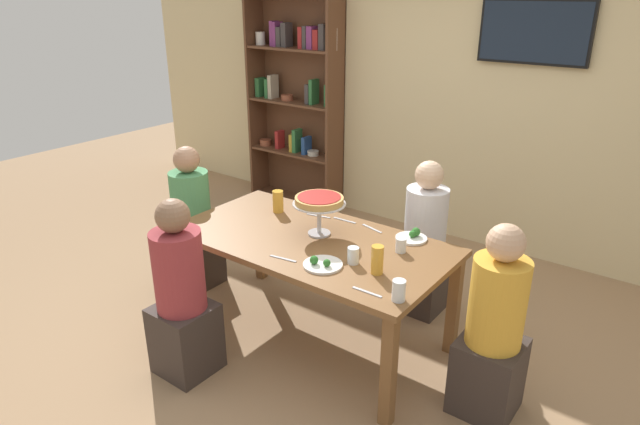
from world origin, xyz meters
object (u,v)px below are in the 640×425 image
at_px(water_glass_clear_far, 399,290).
at_px(television, 534,32).
at_px(dining_table, 311,250).
at_px(diner_far_right, 424,248).
at_px(diner_head_west, 193,228).
at_px(diner_near_left, 182,301).
at_px(water_glass_clear_spare, 401,245).
at_px(cutlery_knife_far, 283,259).
at_px(cutlery_fork_far, 372,228).
at_px(salad_plate_far_diner, 322,264).
at_px(water_glass_clear_near, 353,255).
at_px(cutlery_spare_fork, 319,216).
at_px(salad_plate_near_diner, 413,236).
at_px(diner_head_east, 493,336).
at_px(cutlery_knife_near, 367,292).
at_px(beer_glass_amber_tall, 377,260).
at_px(bookshelf, 297,97).
at_px(beer_glass_amber_short, 278,201).
at_px(cutlery_fork_near, 345,220).
at_px(deep_dish_pizza_stand, 319,203).

bearing_deg(water_glass_clear_far, television, 95.14).
distance_m(dining_table, diner_far_right, 0.91).
bearing_deg(diner_head_west, diner_near_left, -44.46).
height_order(diner_head_west, water_glass_clear_spare, diner_head_west).
xyz_separation_m(television, cutlery_knife_far, (-0.56, -2.43, -1.18)).
height_order(diner_head_west, cutlery_fork_far, diner_head_west).
relative_size(salad_plate_far_diner, water_glass_clear_spare, 2.59).
xyz_separation_m(diner_head_west, water_glass_clear_near, (1.61, -0.15, 0.30)).
distance_m(water_glass_clear_far, cutlery_spare_fork, 1.21).
bearing_deg(water_glass_clear_spare, salad_plate_near_diner, 98.01).
bearing_deg(diner_near_left, cutlery_spare_fork, -11.30).
xyz_separation_m(salad_plate_far_diner, cutlery_fork_far, (-0.05, 0.63, -0.01)).
bearing_deg(diner_near_left, water_glass_clear_spare, -45.89).
bearing_deg(diner_head_east, water_glass_clear_far, 41.22).
relative_size(water_glass_clear_far, cutlery_knife_near, 0.64).
relative_size(diner_near_left, diner_head_west, 1.00).
relative_size(beer_glass_amber_tall, cutlery_knife_near, 0.94).
height_order(bookshelf, diner_head_west, bookshelf).
xyz_separation_m(beer_glass_amber_short, cutlery_fork_far, (0.71, 0.14, -0.08)).
relative_size(television, water_glass_clear_far, 7.59).
relative_size(cutlery_knife_near, cutlery_fork_far, 1.00).
bearing_deg(salad_plate_near_diner, diner_near_left, -129.16).
bearing_deg(salad_plate_near_diner, beer_glass_amber_short, -170.61).
relative_size(salad_plate_far_diner, water_glass_clear_far, 2.03).
height_order(diner_far_right, beer_glass_amber_tall, diner_far_right).
xyz_separation_m(salad_plate_near_diner, water_glass_clear_spare, (0.03, -0.21, 0.02)).
xyz_separation_m(beer_glass_amber_short, cutlery_fork_near, (0.48, 0.15, -0.08)).
xyz_separation_m(television, water_glass_clear_far, (0.22, -2.43, -1.12)).
distance_m(beer_glass_amber_tall, cutlery_knife_far, 0.58).
xyz_separation_m(dining_table, diner_head_west, (-1.20, 0.03, -0.17)).
height_order(television, deep_dish_pizza_stand, television).
bearing_deg(cutlery_fork_far, diner_far_right, -100.31).
bearing_deg(cutlery_knife_near, salad_plate_near_diner, 98.97).
bearing_deg(water_glass_clear_far, dining_table, 158.49).
bearing_deg(diner_head_west, cutlery_fork_far, 13.46).
bearing_deg(diner_far_right, diner_head_east, 46.66).
distance_m(salad_plate_far_diner, cutlery_knife_near, 0.38).
bearing_deg(beer_glass_amber_short, dining_table, -25.59).
bearing_deg(water_glass_clear_near, bookshelf, 135.14).
bearing_deg(bookshelf, beer_glass_amber_tall, -42.89).
bearing_deg(water_glass_clear_near, cutlery_fork_far, 109.60).
bearing_deg(cutlery_spare_fork, television, -126.84).
bearing_deg(cutlery_knife_far, beer_glass_amber_tall, 9.87).
distance_m(diner_far_right, beer_glass_amber_tall, 1.00).
distance_m(water_glass_clear_spare, cutlery_knife_far, 0.72).
distance_m(cutlery_knife_near, cutlery_spare_fork, 1.09).
bearing_deg(diner_head_east, cutlery_knife_far, 16.62).
height_order(diner_head_west, cutlery_knife_near, diner_head_west).
distance_m(diner_head_west, beer_glass_amber_tall, 1.82).
relative_size(dining_table, diner_head_west, 1.57).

